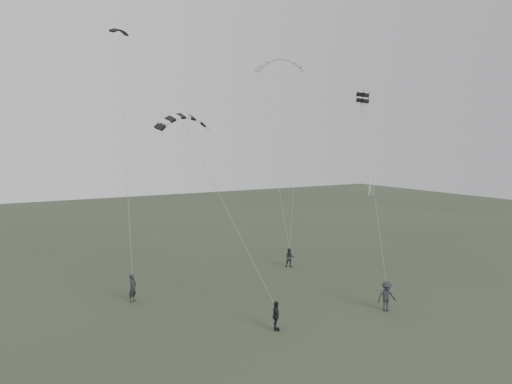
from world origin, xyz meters
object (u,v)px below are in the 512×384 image
kite_box (363,98)px  flyer_far (387,296)px  kite_striped (184,116)px  kite_pale_large (281,59)px  kite_dark_small (119,30)px  flyer_right (290,258)px  flyer_center (276,316)px  flyer_left (133,288)px

kite_box → flyer_far: bearing=-140.4°
kite_striped → kite_pale_large: bearing=37.3°
flyer_far → kite_dark_small: kite_dark_small is taller
kite_pale_large → kite_dark_small: bearing=-150.0°
flyer_right → flyer_far: size_ratio=0.85×
flyer_right → flyer_center: bearing=-94.4°
kite_dark_small → kite_box: kite_dark_small is taller
flyer_left → kite_box: bearing=-50.3°
flyer_far → flyer_left: bearing=159.4°
flyer_right → kite_box: bearing=-31.5°
flyer_right → kite_pale_large: bearing=101.7°
flyer_far → kite_dark_small: 26.49m
flyer_left → kite_dark_small: size_ratio=1.21×
kite_striped → kite_box: (14.92, 0.83, 1.78)m
flyer_right → flyer_center: size_ratio=0.96×
kite_striped → kite_box: kite_box is taller
flyer_far → kite_striped: size_ratio=0.58×
flyer_right → flyer_far: bearing=-61.6°
kite_dark_small → flyer_far: bearing=-81.3°
flyer_left → kite_dark_small: (0.95, 5.07, 17.92)m
flyer_right → kite_pale_large: size_ratio=0.36×
flyer_right → kite_dark_small: size_ratio=1.04×
flyer_left → kite_pale_large: size_ratio=0.41×
kite_striped → kite_box: 15.05m
kite_striped → flyer_right: bearing=28.3°
flyer_right → flyer_center: 14.48m
flyer_right → flyer_far: (-0.95, -12.33, 0.15)m
flyer_center → kite_pale_large: (10.26, 15.36, 17.33)m
flyer_right → kite_dark_small: kite_dark_small is taller
flyer_right → kite_dark_small: 22.63m
flyer_center → kite_box: bearing=-36.4°
flyer_left → flyer_right: 14.52m
flyer_far → kite_pale_large: kite_pale_large is taller
flyer_left → kite_box: size_ratio=2.51×
flyer_right → flyer_center: (-8.77, -11.52, 0.04)m
flyer_far → kite_pale_large: bearing=97.6°
flyer_left → kite_box: (17.06, -3.33, 13.10)m
flyer_far → kite_box: kite_box is taller
kite_pale_large → kite_box: size_ratio=6.07×
kite_pale_large → flyer_far: bearing=-72.9°
flyer_right → kite_striped: 17.94m
flyer_left → kite_striped: kite_striped is taller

